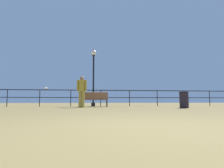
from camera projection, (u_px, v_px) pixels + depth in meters
The scene contains 7 objects.
ground_plane at pixel (142, 128), 2.30m from camera, with size 60.00×60.00×0.00m, color olive.
pier_railing at pixel (101, 94), 11.35m from camera, with size 26.00×0.05×1.04m.
bench_near_left at pixel (95, 99), 10.47m from camera, with size 1.46×0.58×0.85m.
lamppost_center at pixel (94, 70), 11.69m from camera, with size 0.34×0.34×3.78m.
person_by_bench at pixel (82, 89), 9.41m from camera, with size 0.53×0.32×1.65m.
seagull_on_rail at pixel (46, 88), 10.97m from camera, with size 0.29×0.28×0.17m.
trash_bin at pixel (184, 100), 8.68m from camera, with size 0.44×0.44×0.79m.
Camera 1 is at (-0.66, -2.28, 0.34)m, focal length 28.83 mm.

